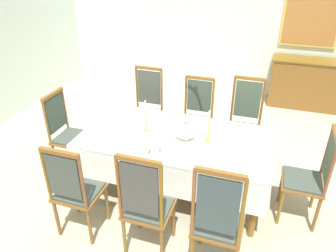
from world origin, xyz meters
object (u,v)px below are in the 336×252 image
candlestick_west (146,119)px  soup_tureen (185,130)px  chair_north_a (147,107)px  bowl_near_right (155,153)px  chair_south_a (75,189)px  chair_north_c (244,121)px  spoon_secondary (145,151)px  framed_painting (314,8)px  sideboard (310,84)px  chair_north_b (196,116)px  chair_head_east (311,176)px  chair_south_c (218,220)px  chair_head_west (67,132)px  bowl_far_left (228,126)px  bowl_near_left (181,117)px  spoon_primary (173,115)px  candlestick_east (208,129)px  chair_south_b (146,204)px  bowl_far_right (127,111)px  dining_table (176,142)px

candlestick_west → soup_tureen: bearing=0.0°
chair_north_a → bowl_near_right: (0.64, -1.38, 0.21)m
chair_south_a → chair_north_a: chair_north_a is taller
chair_north_c → spoon_secondary: 1.63m
framed_painting → sideboard: bearing=-53.6°
chair_north_b → spoon_secondary: chair_north_b is taller
chair_south_a → chair_head_east: size_ratio=0.99×
chair_south_c → soup_tureen: size_ratio=4.94×
chair_north_b → chair_head_west: chair_north_b is taller
chair_north_a → bowl_far_left: chair_north_a is taller
bowl_near_left → chair_head_east: bearing=-16.0°
chair_head_east → spoon_primary: size_ratio=6.26×
spoon_secondary → candlestick_east: bearing=28.6°
soup_tureen → bowl_near_left: bearing=112.5°
framed_painting → chair_south_a: bearing=-117.2°
chair_north_a → bowl_far_left: (1.27, -0.58, 0.20)m
chair_head_west → candlestick_east: candlestick_east is taller
chair_south_a → bowl_far_left: 1.86m
bowl_near_left → chair_south_a: bearing=-115.5°
chair_south_b → bowl_far_left: chair_south_b is taller
chair_north_a → bowl_far_left: 1.41m
chair_head_west → bowl_near_right: (1.36, -0.42, 0.23)m
chair_north_c → spoon_primary: 1.01m
bowl_far_left → framed_painting: size_ratio=0.11×
soup_tureen → bowl_near_left: 0.49m
chair_south_a → chair_north_b: 2.06m
chair_south_b → candlestick_east: chair_south_b is taller
chair_south_a → chair_south_b: bearing=-0.4°
bowl_far_left → bowl_far_right: bowl_far_right is taller
chair_south_c → spoon_primary: chair_south_c is taller
candlestick_east → bowl_far_right: size_ratio=1.98×
chair_south_c → bowl_far_left: chair_south_c is taller
bowl_far_right → spoon_secondary: 0.96m
chair_north_a → bowl_near_right: bearing=115.0°
chair_north_a → dining_table: bearing=127.9°
candlestick_east → bowl_far_left: candlestick_east is taller
chair_head_west → sideboard: (3.10, 3.05, -0.11)m
chair_north_b → chair_south_b: bearing=90.0°
candlestick_east → chair_south_b: bearing=-110.4°
spoon_secondary → chair_south_b: bearing=-73.2°
soup_tureen → bowl_near_left: size_ratio=1.61×
chair_south_a → framed_painting: 4.93m
bowl_near_right → bowl_far_left: 1.02m
candlestick_west → chair_north_c: bearing=42.9°
chair_north_a → chair_south_b: bearing=111.4°
chair_head_east → bowl_far_left: size_ratio=7.65×
sideboard → chair_north_a: bearing=41.2°
chair_north_c → candlestick_east: size_ratio=3.08×
chair_north_a → spoon_secondary: size_ratio=6.52×
chair_head_east → spoon_primary: 1.74m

